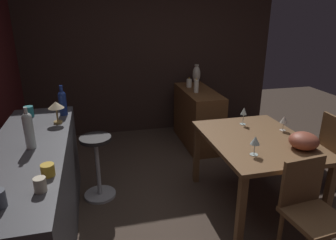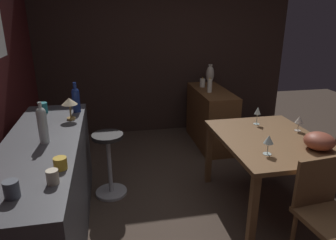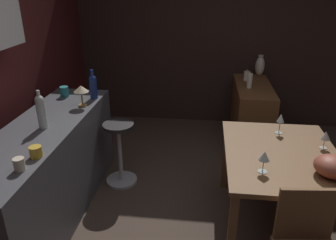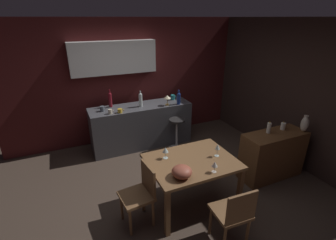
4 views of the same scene
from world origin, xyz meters
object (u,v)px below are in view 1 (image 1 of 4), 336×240
dining_table (256,147)px  sideboard_cabinet (198,117)px  wine_glass_center (244,112)px  pillar_candle_tall (196,86)px  vase_ceramic_ivory (196,74)px  cup_teal (29,112)px  wine_bottle_clear (29,129)px  wine_glass_right (284,120)px  chair_by_doorway (321,150)px  counter_lamp (56,107)px  cup_mustard (48,170)px  cup_cream (40,184)px  wine_bottle_cobalt (63,102)px  pillar_candle_short (189,83)px  wine_glass_left (255,141)px  fruit_bowl (304,141)px  chair_near_window (310,209)px

dining_table → sideboard_cabinet: (1.61, 0.04, -0.24)m
dining_table → wine_glass_center: size_ratio=6.35×
pillar_candle_tall → vase_ceramic_ivory: 0.61m
cup_teal → wine_bottle_clear: bearing=-169.6°
wine_glass_right → wine_bottle_clear: (-0.21, 2.37, 0.20)m
chair_by_doorway → counter_lamp: (0.35, 2.70, 0.59)m
cup_mustard → cup_cream: (-0.18, 0.02, 0.00)m
wine_bottle_cobalt → pillar_candle_short: wine_bottle_cobalt is taller
wine_glass_left → wine_glass_right: bearing=-52.2°
sideboard_cabinet → wine_bottle_clear: 2.67m
dining_table → pillar_candle_tall: bearing=4.4°
pillar_candle_tall → wine_glass_left: bearing=177.2°
vase_ceramic_ivory → fruit_bowl: bearing=-175.2°
chair_near_window → fruit_bowl: fruit_bowl is taller
wine_bottle_cobalt → pillar_candle_tall: bearing=-64.3°
counter_lamp → wine_glass_center: bearing=-91.8°
wine_glass_center → wine_bottle_clear: size_ratio=0.58×
fruit_bowl → cup_teal: cup_teal is taller
chair_by_doorway → sideboard_cabinet: bearing=30.3°
sideboard_cabinet → cup_cream: bearing=142.5°
pillar_candle_tall → pillar_candle_short: size_ratio=1.39×
wine_glass_right → wine_glass_center: wine_glass_center is taller
cup_cream → chair_near_window: bearing=-91.2°
chair_near_window → fruit_bowl: bearing=-26.8°
wine_glass_left → vase_ceramic_ivory: size_ratio=0.59×
chair_by_doorway → wine_glass_right: bearing=86.2°
dining_table → pillar_candle_tall: 1.53m
chair_by_doorway → wine_glass_center: 0.95m
cup_teal → pillar_candle_tall: size_ratio=0.62×
wine_glass_left → cup_cream: (-0.43, 1.64, 0.08)m
wine_glass_right → pillar_candle_tall: size_ratio=0.76×
dining_table → cup_mustard: size_ratio=9.94×
wine_glass_center → fruit_bowl: bearing=-160.8°
chair_by_doorway → counter_lamp: counter_lamp is taller
pillar_candle_short → wine_glass_right: bearing=-164.3°
chair_by_doorway → wine_glass_right: size_ratio=5.51×
pillar_candle_short → chair_near_window: bearing=-176.5°
wine_glass_left → dining_table: bearing=-33.3°
cup_teal → cup_cream: bearing=-168.2°
vase_ceramic_ivory → wine_glass_center: bearing=178.7°
wine_glass_center → wine_bottle_clear: wine_bottle_clear is taller
dining_table → chair_by_doorway: 0.87m
wine_glass_center → cup_teal: bearing=81.6°
pillar_candle_short → cup_mustard: bearing=144.5°
chair_near_window → pillar_candle_short: bearing=3.5°
wine_glass_center → vase_ceramic_ivory: vase_ceramic_ivory is taller
wine_glass_center → cup_mustard: size_ratio=1.57×
cup_cream → vase_ceramic_ivory: (2.83, -1.93, 0.01)m
sideboard_cabinet → wine_glass_right: 1.60m
chair_by_doorway → cup_cream: bearing=107.2°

